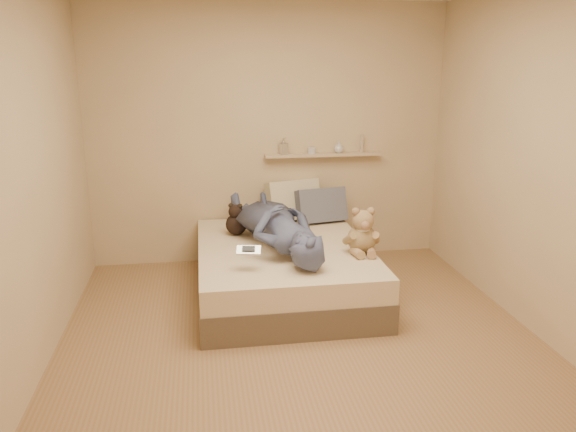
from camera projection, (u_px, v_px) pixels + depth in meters
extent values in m
plane|color=olive|center=(301.00, 342.00, 4.21)|extent=(3.80, 3.80, 0.00)
plane|color=tan|center=(269.00, 135.00, 5.66)|extent=(3.60, 0.00, 3.60)
plane|color=tan|center=(396.00, 270.00, 2.05)|extent=(3.60, 0.00, 3.60)
plane|color=tan|center=(26.00, 180.00, 3.59)|extent=(0.00, 3.80, 3.80)
plane|color=tan|center=(543.00, 164.00, 4.12)|extent=(0.00, 3.80, 3.80)
cube|color=brown|center=(283.00, 280.00, 5.06)|extent=(1.50, 1.90, 0.25)
cube|color=beige|center=(283.00, 256.00, 5.00)|extent=(1.48, 1.88, 0.20)
cube|color=silver|center=(249.00, 250.00, 4.34)|extent=(0.20, 0.11, 0.06)
cube|color=black|center=(249.00, 249.00, 4.33)|extent=(0.11, 0.06, 0.03)
sphere|color=#9C8155|center=(362.00, 239.00, 4.76)|extent=(0.25, 0.25, 0.25)
sphere|color=#9A7A54|center=(363.00, 221.00, 4.69)|extent=(0.18, 0.18, 0.18)
sphere|color=#9A7E54|center=(356.00, 212.00, 4.66)|extent=(0.07, 0.07, 0.07)
sphere|color=tan|center=(371.00, 211.00, 4.68)|extent=(0.07, 0.07, 0.07)
sphere|color=#956E52|center=(365.00, 225.00, 4.62)|extent=(0.08, 0.08, 0.08)
cylinder|color=#90774D|center=(349.00, 239.00, 4.71)|extent=(0.10, 0.17, 0.14)
cylinder|color=#A78359|center=(376.00, 238.00, 4.73)|extent=(0.12, 0.17, 0.14)
cylinder|color=tan|center=(357.00, 253.00, 4.67)|extent=(0.10, 0.17, 0.08)
cylinder|color=#997351|center=(371.00, 252.00, 4.68)|extent=(0.12, 0.18, 0.08)
cylinder|color=beige|center=(363.00, 229.00, 4.71)|extent=(0.14, 0.14, 0.02)
sphere|color=black|center=(236.00, 224.00, 5.26)|extent=(0.20, 0.20, 0.20)
sphere|color=black|center=(236.00, 212.00, 5.21)|extent=(0.13, 0.13, 0.13)
sphere|color=black|center=(231.00, 206.00, 5.21)|extent=(0.05, 0.05, 0.05)
sphere|color=black|center=(240.00, 206.00, 5.19)|extent=(0.05, 0.05, 0.05)
cube|color=#C1B998|center=(293.00, 200.00, 5.74)|extent=(0.60, 0.40, 0.43)
cube|color=#57596A|center=(321.00, 206.00, 5.65)|extent=(0.53, 0.32, 0.37)
imported|color=#424A68|center=(276.00, 224.00, 4.93)|extent=(0.93, 1.72, 0.39)
cube|color=tan|center=(323.00, 155.00, 5.74)|extent=(1.20, 0.12, 0.03)
imported|color=#BBBCC0|center=(284.00, 146.00, 5.65)|extent=(0.10, 0.09, 0.17)
cylinder|color=#B9BCC2|center=(312.00, 150.00, 5.71)|extent=(0.08, 0.08, 0.06)
imported|color=silver|center=(339.00, 147.00, 5.74)|extent=(0.11, 0.11, 0.12)
cylinder|color=silver|center=(362.00, 143.00, 5.77)|extent=(0.04, 0.04, 0.18)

